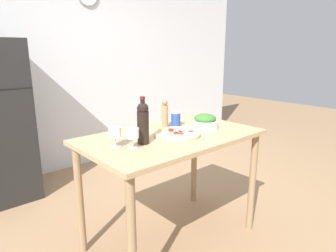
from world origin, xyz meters
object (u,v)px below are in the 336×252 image
Objects in this scene: pepper_mill at (165,114)px; salad_bowl at (205,122)px; salt_canister at (176,119)px; wine_bottle at (143,122)px; wine_glass_near at (133,134)px; homemade_pizza at (177,134)px; wine_glass_far at (115,133)px.

pepper_mill reaches higher than salad_bowl.
wine_bottle is at bearing -157.68° from salt_canister.
wine_bottle reaches higher than salad_bowl.
pepper_mill is (0.51, 0.27, 0.01)m from wine_glass_near.
pepper_mill is (0.39, 0.23, -0.04)m from wine_bottle.
wine_glass_near is 0.42m from homemade_pizza.
salt_canister is at bearing 12.02° from wine_glass_far.
salt_canister is at bearing 49.57° from homemade_pizza.
salad_bowl reaches higher than homemade_pizza.
homemade_pizza is at bearing 2.77° from wine_glass_near.
homemade_pizza is (-0.32, -0.01, -0.04)m from salad_bowl.
salad_bowl is 1.65× the size of salt_canister.
wine_bottle is 0.46m from pepper_mill.
salt_canister is (0.67, 0.14, -0.03)m from wine_glass_far.
wine_glass_far is 0.61m from pepper_mill.
wine_bottle is at bearing -16.85° from wine_glass_far.
pepper_mill reaches higher than wine_glass_near.
wine_glass_near is 0.65m from salt_canister.
wine_bottle is 0.94× the size of homemade_pizza.
salad_bowl is 0.32m from homemade_pizza.
wine_glass_far reaches higher than homemade_pizza.
pepper_mill is at bearing 161.21° from salt_canister.
homemade_pizza is at bearing -8.88° from wine_glass_far.
wine_glass_far is 0.50m from homemade_pizza.
wine_glass_near is at bearing -177.23° from homemade_pizza.
wine_glass_near is 1.07× the size of salt_canister.
wine_bottle is 0.53m from salt_canister.
wine_bottle is 1.42× the size of pepper_mill.
wine_bottle reaches higher than salt_canister.
pepper_mill is 1.81× the size of salt_canister.
wine_bottle is at bearing 18.99° from wine_glass_near.
wine_glass_far is at bearing 171.12° from homemade_pizza.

